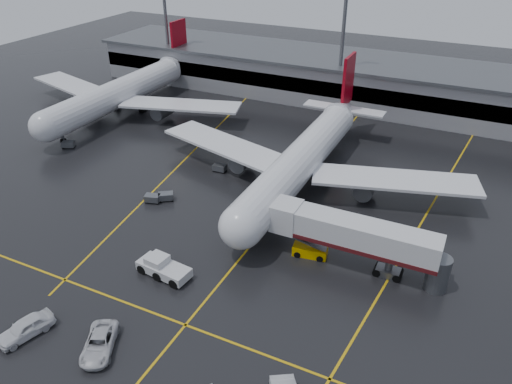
% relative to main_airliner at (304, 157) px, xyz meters
% --- Properties ---
extents(ground, '(220.00, 220.00, 0.00)m').
position_rel_main_airliner_xyz_m(ground, '(0.00, -9.70, -4.21)').
color(ground, black).
rests_on(ground, ground).
extents(apron_line_centre, '(0.25, 90.00, 0.02)m').
position_rel_main_airliner_xyz_m(apron_line_centre, '(0.00, -9.70, -4.20)').
color(apron_line_centre, gold).
rests_on(apron_line_centre, ground).
extents(apron_line_stop, '(60.00, 0.25, 0.02)m').
position_rel_main_airliner_xyz_m(apron_line_stop, '(0.00, -31.70, -4.20)').
color(apron_line_stop, gold).
rests_on(apron_line_stop, ground).
extents(apron_line_left, '(9.99, 69.35, 0.02)m').
position_rel_main_airliner_xyz_m(apron_line_left, '(-20.00, 0.30, -4.20)').
color(apron_line_left, gold).
rests_on(apron_line_left, ground).
extents(apron_line_right, '(7.57, 69.64, 0.02)m').
position_rel_main_airliner_xyz_m(apron_line_right, '(18.00, 0.30, -4.20)').
color(apron_line_right, gold).
rests_on(apron_line_right, ground).
extents(terminal, '(122.00, 19.00, 8.60)m').
position_rel_main_airliner_xyz_m(terminal, '(0.00, 38.23, 0.11)').
color(terminal, gray).
rests_on(terminal, ground).
extents(light_mast_left, '(3.00, 1.20, 25.45)m').
position_rel_main_airliner_xyz_m(light_mast_left, '(-45.00, 32.30, 10.27)').
color(light_mast_left, '#595B60').
rests_on(light_mast_left, ground).
extents(light_mast_mid, '(3.00, 1.20, 25.45)m').
position_rel_main_airliner_xyz_m(light_mast_mid, '(-5.00, 32.30, 10.27)').
color(light_mast_mid, '#595B60').
rests_on(light_mast_mid, ground).
extents(main_airliner, '(48.80, 45.60, 14.10)m').
position_rel_main_airliner_xyz_m(main_airliner, '(0.00, 0.00, 0.00)').
color(main_airliner, silver).
rests_on(main_airliner, ground).
extents(second_airliner, '(48.80, 45.60, 14.10)m').
position_rel_main_airliner_xyz_m(second_airliner, '(-42.00, 12.00, 0.00)').
color(second_airliner, silver).
rests_on(second_airliner, ground).
extents(jet_bridge, '(19.90, 3.40, 6.05)m').
position_rel_main_airliner_xyz_m(jet_bridge, '(11.87, -15.70, -0.28)').
color(jet_bridge, silver).
rests_on(jet_bridge, ground).
extents(pushback_tractor, '(6.36, 3.22, 2.19)m').
position_rel_main_airliner_xyz_m(pushback_tractor, '(-6.38, -26.23, -3.34)').
color(pushback_tractor, silver).
rests_on(pushback_tractor, ground).
extents(belt_loader, '(4.16, 2.36, 2.50)m').
position_rel_main_airliner_xyz_m(belt_loader, '(7.02, -16.01, -3.59)').
color(belt_loader, '#D69F01').
rests_on(belt_loader, ground).
extents(service_van_a, '(4.83, 6.16, 1.56)m').
position_rel_main_airliner_xyz_m(service_van_a, '(-5.37, -37.64, -3.43)').
color(service_van_a, silver).
rests_on(service_van_a, ground).
extents(service_van_d, '(3.54, 5.69, 1.81)m').
position_rel_main_airliner_xyz_m(service_van_d, '(-12.85, -39.25, -3.31)').
color(service_van_d, silver).
rests_on(service_van_d, ground).
extents(baggage_cart_a, '(2.38, 2.20, 1.12)m').
position_rel_main_airliner_xyz_m(baggage_cart_a, '(-15.23, -12.88, -3.58)').
color(baggage_cart_a, '#595B60').
rests_on(baggage_cart_a, ground).
extents(baggage_cart_b, '(2.29, 1.81, 1.12)m').
position_rel_main_airliner_xyz_m(baggage_cart_b, '(-16.60, -14.08, -3.58)').
color(baggage_cart_b, '#595B60').
rests_on(baggage_cart_b, ground).
extents(baggage_cart_c, '(2.07, 1.41, 1.12)m').
position_rel_main_airliner_xyz_m(baggage_cart_c, '(-12.77, -2.11, -3.58)').
color(baggage_cart_c, '#595B60').
rests_on(baggage_cart_c, ground).
extents(baggage_cart_d, '(2.19, 1.61, 1.12)m').
position_rel_main_airliner_xyz_m(baggage_cart_d, '(-47.07, 0.66, -3.58)').
color(baggage_cart_d, '#595B60').
rests_on(baggage_cart_d, ground).
extents(baggage_cart_e, '(2.35, 1.99, 1.12)m').
position_rel_main_airliner_xyz_m(baggage_cart_e, '(-39.91, -5.62, -3.58)').
color(baggage_cart_e, '#595B60').
rests_on(baggage_cart_e, ground).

